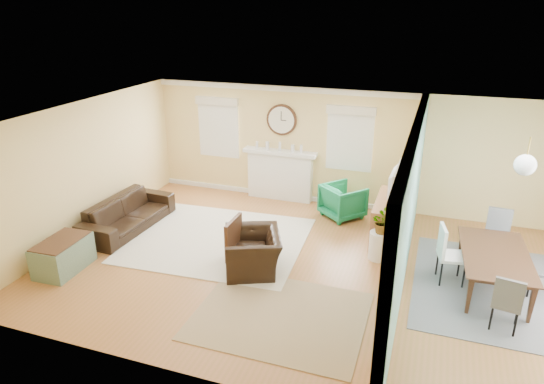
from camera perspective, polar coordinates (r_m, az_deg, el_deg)
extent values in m
plane|color=#9F6833|center=(8.52, 4.48, -8.89)|extent=(9.00, 9.00, 0.00)
cube|color=#EBD584|center=(10.72, 8.85, 4.97)|extent=(9.00, 0.02, 2.60)
cube|color=#EBD584|center=(5.41, -3.56, -12.18)|extent=(9.00, 0.02, 2.60)
cube|color=#EBD584|center=(9.97, -21.15, 2.49)|extent=(0.02, 6.00, 2.60)
cube|color=white|center=(7.55, 5.05, 8.41)|extent=(9.00, 6.00, 0.02)
cube|color=#EBD584|center=(9.05, 16.26, 1.24)|extent=(0.12, 3.20, 2.60)
cube|color=#EBD584|center=(5.52, 13.40, -12.00)|extent=(0.12, 1.00, 2.60)
cube|color=#EBD584|center=(6.33, 15.72, 3.24)|extent=(0.12, 1.80, 0.40)
cube|color=white|center=(7.64, 14.76, -4.00)|extent=(0.04, 0.12, 2.20)
cube|color=white|center=(6.06, 13.13, -10.98)|extent=(0.04, 0.12, 2.20)
cube|color=white|center=(6.40, 14.92, 1.62)|extent=(0.04, 1.92, 0.12)
cube|color=#76BCB5|center=(7.74, 16.06, -2.18)|extent=(0.02, 6.00, 2.60)
cube|color=white|center=(11.19, 0.96, 1.89)|extent=(1.50, 0.24, 1.10)
cube|color=white|center=(10.98, 0.92, 4.69)|extent=(1.70, 0.30, 0.08)
cube|color=black|center=(11.29, 1.11, 1.81)|extent=(0.85, 0.02, 0.75)
cube|color=gold|center=(11.22, 0.94, 1.25)|extent=(0.85, 0.02, 0.62)
cylinder|color=#4B2C1D|center=(10.90, 1.15, 8.49)|extent=(0.70, 0.06, 0.70)
cylinder|color=silver|center=(10.87, 1.09, 8.45)|extent=(0.60, 0.01, 0.60)
cube|color=black|center=(10.85, 1.09, 8.96)|extent=(0.02, 0.01, 0.20)
cube|color=black|center=(10.85, 1.39, 8.42)|extent=(0.12, 0.01, 0.02)
cube|color=white|center=(11.54, -6.24, 7.57)|extent=(0.90, 0.03, 1.30)
cube|color=white|center=(11.52, -6.31, 7.53)|extent=(1.00, 0.04, 1.40)
cube|color=beige|center=(11.35, -6.52, 10.57)|extent=(1.05, 0.10, 0.18)
cube|color=white|center=(10.62, 9.17, 6.20)|extent=(0.90, 0.03, 1.30)
cube|color=white|center=(10.60, 9.14, 6.17)|extent=(1.00, 0.04, 1.40)
cube|color=beige|center=(10.41, 9.30, 9.46)|extent=(1.05, 0.10, 0.18)
cylinder|color=gold|center=(7.47, 27.96, 4.64)|extent=(0.02, 0.02, 0.30)
sphere|color=white|center=(7.53, 27.63, 2.83)|extent=(0.30, 0.30, 0.30)
cube|color=beige|center=(9.47, -6.37, -5.61)|extent=(3.43, 3.02, 0.02)
cube|color=tan|center=(7.33, 0.97, -14.33)|extent=(2.46, 2.02, 0.01)
cube|color=slate|center=(8.68, 24.43, -10.29)|extent=(2.41, 3.01, 0.01)
imported|color=black|center=(10.19, -16.60, -2.47)|extent=(0.94, 2.20, 0.63)
imported|color=black|center=(8.29, -2.26, -7.04)|extent=(1.26, 1.33, 0.68)
imported|color=#00723B|center=(10.38, 8.34, -1.07)|extent=(1.10, 1.10, 0.72)
cube|color=gray|center=(9.04, -23.36, -6.88)|extent=(0.63, 0.99, 0.54)
cube|color=#4B2C1D|center=(8.92, -23.62, -5.30)|extent=(0.60, 0.94, 0.02)
cube|color=brown|center=(9.61, 13.50, -3.07)|extent=(0.50, 1.50, 0.80)
cube|color=#4B2C1D|center=(9.16, 11.67, -3.13)|extent=(0.01, 0.40, 0.22)
cube|color=#4B2C1D|center=(9.28, 11.55, -4.65)|extent=(0.01, 0.40, 0.22)
cube|color=#4B2C1D|center=(9.58, 12.06, -2.07)|extent=(0.01, 0.40, 0.22)
cube|color=#4B2C1D|center=(9.68, 11.94, -3.53)|extent=(0.01, 0.40, 0.22)
cube|color=#4B2C1D|center=(9.99, 12.42, -1.09)|extent=(0.01, 0.40, 0.22)
cube|color=#4B2C1D|center=(10.09, 12.30, -2.50)|extent=(0.01, 0.40, 0.22)
imported|color=black|center=(9.34, 13.76, 1.03)|extent=(0.19, 1.16, 0.66)
cylinder|color=white|center=(8.86, 12.44, -6.18)|extent=(0.35, 0.35, 0.52)
imported|color=#337F33|center=(8.66, 12.69, -3.39)|extent=(0.47, 0.50, 0.43)
imported|color=#4B2C1D|center=(8.53, 24.75, -8.50)|extent=(1.10, 1.86, 0.64)
cube|color=slate|center=(9.44, 24.93, -4.82)|extent=(0.44, 0.44, 0.05)
cube|color=slate|center=(9.35, 25.16, -3.50)|extent=(0.41, 0.09, 0.48)
cylinder|color=black|center=(9.70, 25.70, -5.80)|extent=(0.03, 0.03, 0.40)
cylinder|color=black|center=(9.40, 25.69, -6.65)|extent=(0.03, 0.03, 0.40)
cylinder|color=black|center=(9.68, 23.77, -5.52)|extent=(0.03, 0.03, 0.40)
cylinder|color=black|center=(9.38, 23.70, -6.36)|extent=(0.03, 0.03, 0.40)
cube|color=slate|center=(7.61, 25.89, -11.67)|extent=(0.44, 0.44, 0.05)
cube|color=slate|center=(7.50, 26.17, -10.20)|extent=(0.38, 0.12, 0.45)
cylinder|color=black|center=(7.59, 24.35, -13.42)|extent=(0.03, 0.03, 0.38)
cylinder|color=black|center=(7.86, 24.60, -12.24)|extent=(0.03, 0.03, 0.38)
cylinder|color=black|center=(7.60, 26.70, -13.84)|extent=(0.03, 0.03, 0.38)
cylinder|color=black|center=(7.86, 26.86, -12.64)|extent=(0.03, 0.03, 0.38)
cube|color=white|center=(8.41, 20.42, -7.13)|extent=(0.51, 0.51, 0.05)
cube|color=white|center=(8.29, 20.65, -5.56)|extent=(0.13, 0.43, 0.52)
cylinder|color=black|center=(8.63, 18.84, -7.99)|extent=(0.03, 0.03, 0.43)
cylinder|color=black|center=(8.71, 21.12, -8.04)|extent=(0.03, 0.03, 0.43)
cylinder|color=black|center=(8.33, 19.25, -9.17)|extent=(0.03, 0.03, 0.43)
cylinder|color=black|center=(8.41, 21.61, -9.20)|extent=(0.03, 0.03, 0.43)
cube|color=slate|center=(8.65, 29.31, -8.10)|extent=(0.44, 0.44, 0.05)
cylinder|color=black|center=(8.60, 27.99, -9.77)|extent=(0.03, 0.03, 0.40)
cylinder|color=black|center=(8.88, 27.97, -8.76)|extent=(0.03, 0.03, 0.40)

